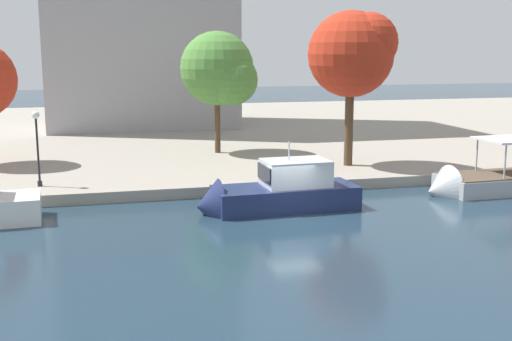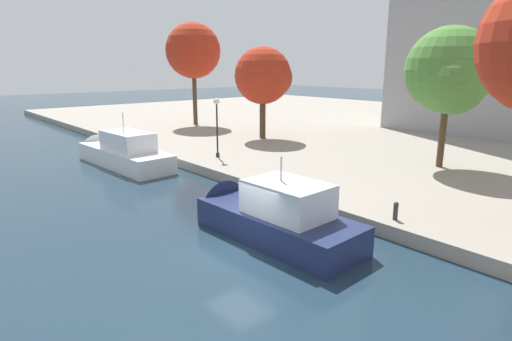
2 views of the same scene
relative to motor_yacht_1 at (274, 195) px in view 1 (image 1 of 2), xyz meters
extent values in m
plane|color=#1E3342|center=(0.58, -1.72, -0.78)|extent=(220.00, 220.00, 0.00)
cube|color=gray|center=(0.58, 30.99, -0.45)|extent=(120.00, 55.00, 0.64)
cube|color=navy|center=(0.59, 0.02, -0.33)|extent=(7.59, 3.17, 1.56)
cone|color=navy|center=(-3.55, -0.14, -0.33)|extent=(1.31, 2.79, 2.74)
cube|color=silver|center=(1.15, 0.04, 1.13)|extent=(3.46, 2.44, 1.37)
cube|color=black|center=(-0.15, -0.01, 1.20)|extent=(0.98, 2.20, 0.82)
cylinder|color=silver|center=(0.78, 0.03, 2.32)|extent=(0.08, 0.08, 1.00)
cone|color=#9EA3A8|center=(10.07, 0.88, -0.52)|extent=(1.51, 3.02, 2.97)
cylinder|color=#B2B2B7|center=(13.44, -0.32, 1.26)|extent=(0.10, 0.10, 1.95)
cylinder|color=#B2B2B7|center=(13.34, 2.32, 1.26)|extent=(0.10, 0.10, 1.95)
cylinder|color=#2D2D33|center=(3.51, 4.30, 0.19)|extent=(0.21, 0.21, 0.64)
sphere|color=#2D2D33|center=(3.51, 4.30, 0.56)|extent=(0.23, 0.23, 0.23)
cylinder|color=black|center=(-12.10, 6.03, 1.79)|extent=(0.12, 0.12, 3.85)
sphere|color=white|center=(-12.10, 6.03, 3.91)|extent=(0.44, 0.44, 0.44)
cylinder|color=black|center=(-12.10, 6.03, 0.02)|extent=(0.26, 0.26, 0.30)
cylinder|color=#4C3823|center=(-0.05, 15.43, 1.97)|extent=(0.42, 0.42, 4.21)
sphere|color=#4C8438|center=(-0.05, 15.43, 6.11)|extent=(5.42, 5.42, 5.42)
sphere|color=#4C8438|center=(0.86, 14.32, 5.33)|extent=(3.70, 3.70, 3.70)
sphere|color=#4C8438|center=(-0.18, 14.82, 6.82)|extent=(2.64, 2.64, 2.64)
cylinder|color=#4C3823|center=(7.38, 8.04, 2.48)|extent=(0.57, 0.57, 5.22)
sphere|color=#B22D19|center=(7.38, 8.04, 7.19)|extent=(5.60, 5.60, 5.60)
sphere|color=#B22D19|center=(8.31, 7.48, 7.93)|extent=(3.85, 3.85, 3.85)
sphere|color=#B22D19|center=(8.41, 8.74, 7.75)|extent=(2.58, 2.58, 2.58)
camera|label=1|loc=(-9.00, -31.64, 7.53)|focal=45.34mm
camera|label=2|loc=(12.59, -11.43, 6.32)|focal=29.42mm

